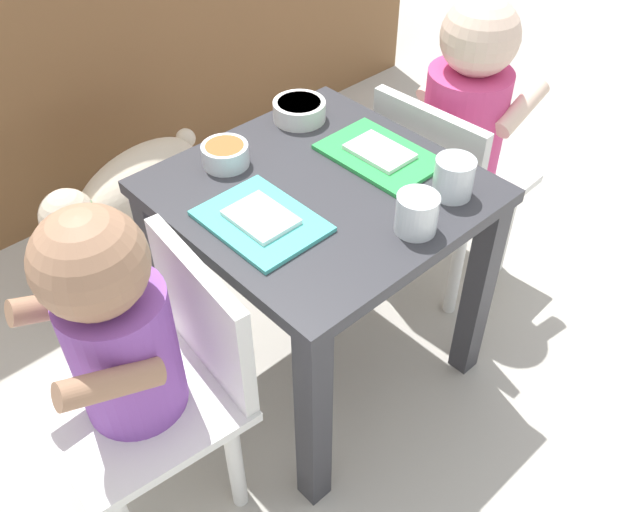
{
  "coord_description": "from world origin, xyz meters",
  "views": [
    {
      "loc": [
        -0.64,
        -0.69,
        1.17
      ],
      "look_at": [
        0.0,
        0.0,
        0.3
      ],
      "focal_mm": 38.21,
      "sensor_mm": 36.0,
      "label": 1
    }
  ],
  "objects": [
    {
      "name": "ground_plane",
      "position": [
        0.0,
        0.0,
        0.0
      ],
      "size": [
        7.0,
        7.0,
        0.0
      ],
      "primitive_type": "plane",
      "color": "#B2ADA3"
    },
    {
      "name": "kitchen_cabinet_back",
      "position": [
        0.0,
        1.02,
        0.46
      ],
      "size": [
        2.28,
        0.4,
        0.93
      ],
      "primitive_type": "cube",
      "color": "brown",
      "rests_on": "ground"
    },
    {
      "name": "dining_table",
      "position": [
        0.0,
        0.0,
        0.37
      ],
      "size": [
        0.5,
        0.5,
        0.47
      ],
      "color": "#333338",
      "rests_on": "ground"
    },
    {
      "name": "seated_child_left",
      "position": [
        -0.41,
        -0.03,
        0.42
      ],
      "size": [
        0.31,
        0.31,
        0.65
      ],
      "color": "white",
      "rests_on": "ground"
    },
    {
      "name": "seated_child_right",
      "position": [
        0.41,
        0.01,
        0.43
      ],
      "size": [
        0.29,
        0.29,
        0.68
      ],
      "color": "white",
      "rests_on": "ground"
    },
    {
      "name": "dog",
      "position": [
        -0.1,
        0.56,
        0.2
      ],
      "size": [
        0.47,
        0.25,
        0.3
      ],
      "color": "beige",
      "rests_on": "ground"
    },
    {
      "name": "food_tray_left",
      "position": [
        -0.14,
        -0.01,
        0.47
      ],
      "size": [
        0.15,
        0.2,
        0.02
      ],
      "color": "#4CC6BC",
      "rests_on": "dining_table"
    },
    {
      "name": "food_tray_right",
      "position": [
        0.14,
        -0.01,
        0.47
      ],
      "size": [
        0.14,
        0.21,
        0.02
      ],
      "color": "green",
      "rests_on": "dining_table"
    },
    {
      "name": "water_cup_left",
      "position": [
        0.03,
        -0.19,
        0.5
      ],
      "size": [
        0.07,
        0.07,
        0.07
      ],
      "color": "white",
      "rests_on": "dining_table"
    },
    {
      "name": "water_cup_right",
      "position": [
        0.15,
        -0.17,
        0.5
      ],
      "size": [
        0.07,
        0.07,
        0.07
      ],
      "color": "white",
      "rests_on": "dining_table"
    },
    {
      "name": "cereal_bowl_right_side",
      "position": [
        0.12,
        0.19,
        0.49
      ],
      "size": [
        0.1,
        0.1,
        0.04
      ],
      "color": "white",
      "rests_on": "dining_table"
    },
    {
      "name": "cereal_bowl_left_side",
      "position": [
        -0.08,
        0.16,
        0.49
      ],
      "size": [
        0.08,
        0.08,
        0.04
      ],
      "color": "white",
      "rests_on": "dining_table"
    }
  ]
}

